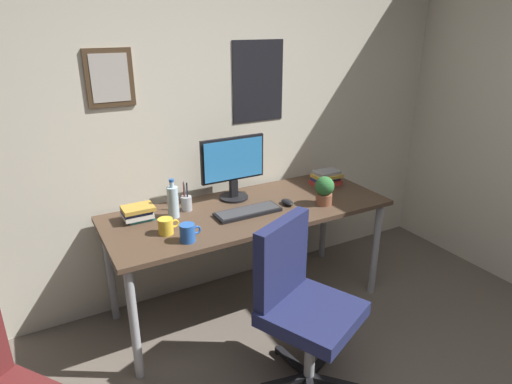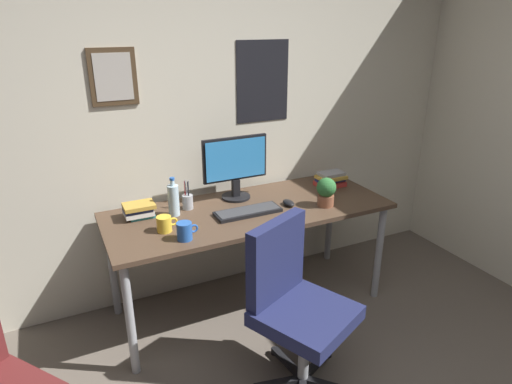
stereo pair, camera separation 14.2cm
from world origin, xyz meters
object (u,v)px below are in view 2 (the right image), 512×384
computer_mouse (289,203)px  pen_cup (188,201)px  water_bottle (174,200)px  office_chair (294,299)px  potted_plant (326,191)px  coffee_mug_near (165,224)px  monitor (235,165)px  book_stack_left (139,210)px  coffee_mug_far (185,231)px  book_stack_right (330,179)px  keyboard (248,212)px

computer_mouse → pen_cup: bearing=158.9°
water_bottle → office_chair: bearing=-65.0°
potted_plant → pen_cup: size_ratio=0.98×
coffee_mug_near → potted_plant: bearing=-4.7°
monitor → potted_plant: bearing=-38.8°
office_chair → book_stack_left: size_ratio=5.01×
pen_cup → book_stack_left: 0.32m
coffee_mug_far → office_chair: bearing=-48.8°
monitor → coffee_mug_far: (-0.51, -0.45, -0.19)m
coffee_mug_near → coffee_mug_far: coffee_mug_far is taller
pen_cup → book_stack_right: size_ratio=0.95×
book_stack_left → book_stack_right: 1.41m
potted_plant → computer_mouse: bearing=154.0°
potted_plant → pen_cup: bearing=157.6°
water_bottle → potted_plant: bearing=-16.8°
water_bottle → potted_plant: 1.00m
monitor → water_bottle: bearing=-167.8°
water_bottle → coffee_mug_far: water_bottle is taller
pen_cup → book_stack_right: 1.09m
book_stack_right → monitor: bearing=173.3°
coffee_mug_near → book_stack_left: 0.28m
computer_mouse → water_bottle: (-0.73, 0.18, 0.09)m
keyboard → coffee_mug_near: size_ratio=3.42×
book_stack_left → coffee_mug_far: bearing=-67.9°
keyboard → pen_cup: pen_cup is taller
coffee_mug_near → pen_cup: (0.22, 0.26, 0.01)m
potted_plant → book_stack_left: 1.22m
pen_cup → book_stack_right: (1.09, -0.05, -0.00)m
computer_mouse → coffee_mug_far: coffee_mug_far is taller
keyboard → computer_mouse: 0.30m
book_stack_left → office_chair: bearing=-56.6°
water_bottle → coffee_mug_near: (-0.11, -0.20, -0.06)m
monitor → coffee_mug_near: (-0.58, -0.30, -0.19)m
office_chair → monitor: monitor is taller
office_chair → computer_mouse: 0.78m
keyboard → book_stack_right: (0.77, 0.20, 0.04)m
keyboard → book_stack_left: (-0.64, 0.25, 0.04)m
coffee_mug_near → book_stack_right: 1.33m
monitor → book_stack_left: bearing=-177.0°
keyboard → book_stack_right: size_ratio=2.05×
computer_mouse → book_stack_left: 0.97m
monitor → keyboard: size_ratio=1.07×
computer_mouse → potted_plant: (0.22, -0.11, 0.09)m
office_chair → computer_mouse: (0.34, 0.66, 0.24)m
book_stack_left → coffee_mug_near: bearing=-70.7°
coffee_mug_near → book_stack_right: (1.32, 0.22, 0.00)m
office_chair → coffee_mug_far: bearing=131.2°
keyboard → pen_cup: 0.41m
water_bottle → coffee_mug_far: (-0.04, -0.35, -0.05)m
coffee_mug_near → water_bottle: bearing=60.2°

